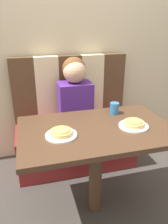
{
  "coord_description": "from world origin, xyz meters",
  "views": [
    {
      "loc": [
        -0.44,
        -1.29,
        1.43
      ],
      "look_at": [
        0.0,
        0.34,
        0.73
      ],
      "focal_mm": 35.0,
      "sensor_mm": 36.0,
      "label": 1
    }
  ],
  "objects_px": {
    "pizza_right": "(134,123)",
    "person": "(75,92)",
    "drinking_cup": "(114,108)",
    "plate_right": "(133,126)",
    "plate_left": "(61,135)",
    "pizza_left": "(61,132)"
  },
  "relations": [
    {
      "from": "pizza_left",
      "to": "pizza_right",
      "type": "relative_size",
      "value": 1.0
    },
    {
      "from": "drinking_cup",
      "to": "pizza_right",
      "type": "bearing_deg",
      "value": -81.17
    },
    {
      "from": "plate_left",
      "to": "pizza_right",
      "type": "height_order",
      "value": "pizza_right"
    },
    {
      "from": "person",
      "to": "plate_right",
      "type": "bearing_deg",
      "value": -70.55
    },
    {
      "from": "person",
      "to": "pizza_left",
      "type": "distance_m",
      "value": 0.77
    },
    {
      "from": "drinking_cup",
      "to": "person",
      "type": "bearing_deg",
      "value": 114.8
    },
    {
      "from": "plate_right",
      "to": "plate_left",
      "type": "bearing_deg",
      "value": 180.0
    },
    {
      "from": "plate_left",
      "to": "person",
      "type": "bearing_deg",
      "value": 70.55
    },
    {
      "from": "plate_right",
      "to": "pizza_right",
      "type": "height_order",
      "value": "pizza_right"
    },
    {
      "from": "plate_left",
      "to": "plate_right",
      "type": "bearing_deg",
      "value": 0.0
    },
    {
      "from": "person",
      "to": "drinking_cup",
      "type": "relative_size",
      "value": 7.59
    },
    {
      "from": "plate_left",
      "to": "plate_right",
      "type": "height_order",
      "value": "same"
    },
    {
      "from": "person",
      "to": "pizza_right",
      "type": "distance_m",
      "value": 0.77
    },
    {
      "from": "plate_left",
      "to": "pizza_left",
      "type": "distance_m",
      "value": 0.02
    },
    {
      "from": "pizza_right",
      "to": "person",
      "type": "bearing_deg",
      "value": 109.45
    },
    {
      "from": "person",
      "to": "pizza_left",
      "type": "relative_size",
      "value": 4.74
    },
    {
      "from": "plate_right",
      "to": "person",
      "type": "bearing_deg",
      "value": 109.45
    },
    {
      "from": "pizza_right",
      "to": "plate_right",
      "type": "bearing_deg",
      "value": 0.0
    },
    {
      "from": "pizza_right",
      "to": "drinking_cup",
      "type": "height_order",
      "value": "drinking_cup"
    },
    {
      "from": "plate_left",
      "to": "drinking_cup",
      "type": "bearing_deg",
      "value": 28.62
    },
    {
      "from": "plate_right",
      "to": "pizza_right",
      "type": "distance_m",
      "value": 0.02
    },
    {
      "from": "plate_right",
      "to": "pizza_left",
      "type": "xyz_separation_m",
      "value": [
        -0.52,
        0.0,
        0.02
      ]
    }
  ]
}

